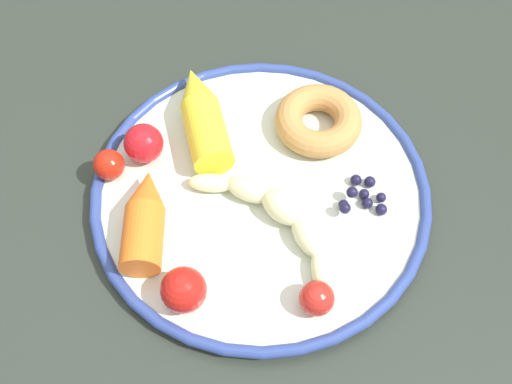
{
  "coord_description": "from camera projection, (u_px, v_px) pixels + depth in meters",
  "views": [
    {
      "loc": [
        0.07,
        0.37,
        1.3
      ],
      "look_at": [
        0.0,
        0.03,
        0.75
      ],
      "focal_mm": 44.65,
      "sensor_mm": 36.0,
      "label": 1
    }
  ],
  "objects": [
    {
      "name": "ground_plane",
      "position": [
        255.0,
        369.0,
        1.3
      ],
      "size": [
        6.0,
        6.0,
        0.0
      ],
      "primitive_type": "plane",
      "color": "#393D34"
    },
    {
      "name": "dining_table",
      "position": [
        254.0,
        216.0,
        0.76
      ],
      "size": [
        1.14,
        0.72,
        0.73
      ],
      "color": "#293129",
      "rests_on": "ground_plane"
    },
    {
      "name": "plate",
      "position": [
        256.0,
        193.0,
        0.65
      ],
      "size": [
        0.35,
        0.35,
        0.02
      ],
      "color": "silver",
      "rests_on": "dining_table"
    },
    {
      "name": "banana",
      "position": [
        276.0,
        214.0,
        0.62
      ],
      "size": [
        0.12,
        0.16,
        0.03
      ],
      "color": "beige",
      "rests_on": "plate"
    },
    {
      "name": "carrot_orange",
      "position": [
        144.0,
        219.0,
        0.61
      ],
      "size": [
        0.06,
        0.11,
        0.04
      ],
      "color": "orange",
      "rests_on": "plate"
    },
    {
      "name": "carrot_yellow",
      "position": [
        202.0,
        115.0,
        0.68
      ],
      "size": [
        0.05,
        0.13,
        0.04
      ],
      "color": "yellow",
      "rests_on": "plate"
    },
    {
      "name": "donut",
      "position": [
        318.0,
        121.0,
        0.68
      ],
      "size": [
        0.12,
        0.12,
        0.03
      ],
      "primitive_type": "torus",
      "rotation": [
        0.0,
        0.0,
        1.97
      ],
      "color": "#C08749",
      "rests_on": "plate"
    },
    {
      "name": "blueberry_pile",
      "position": [
        362.0,
        196.0,
        0.64
      ],
      "size": [
        0.05,
        0.05,
        0.02
      ],
      "color": "#191638",
      "rests_on": "plate"
    },
    {
      "name": "tomato_near",
      "position": [
        109.0,
        165.0,
        0.65
      ],
      "size": [
        0.03,
        0.03,
        0.03
      ],
      "primitive_type": "sphere",
      "color": "red",
      "rests_on": "plate"
    },
    {
      "name": "tomato_mid",
      "position": [
        184.0,
        290.0,
        0.57
      ],
      "size": [
        0.04,
        0.04,
        0.04
      ],
      "primitive_type": "sphere",
      "color": "red",
      "rests_on": "plate"
    },
    {
      "name": "tomato_far",
      "position": [
        317.0,
        298.0,
        0.57
      ],
      "size": [
        0.03,
        0.03,
        0.03
      ],
      "primitive_type": "sphere",
      "color": "red",
      "rests_on": "plate"
    },
    {
      "name": "tomato_extra",
      "position": [
        144.0,
        143.0,
        0.66
      ],
      "size": [
        0.04,
        0.04,
        0.04
      ],
      "primitive_type": "sphere",
      "color": "red",
      "rests_on": "plate"
    }
  ]
}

